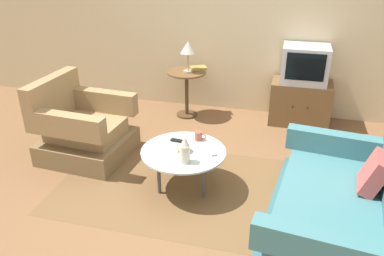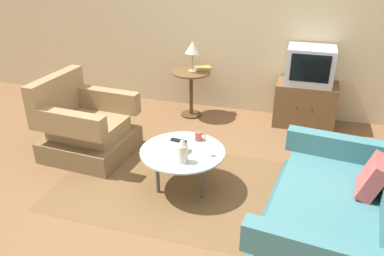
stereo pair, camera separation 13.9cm
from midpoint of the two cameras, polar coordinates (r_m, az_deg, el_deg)
ground_plane at (r=3.84m, az=-1.44°, el=-9.82°), size 16.00×16.00×0.00m
back_wall at (r=5.44m, az=5.21°, el=16.42°), size 9.00×0.12×2.70m
area_rug at (r=3.94m, az=-2.24°, el=-8.73°), size 2.52×1.56×0.00m
armchair at (r=4.55m, az=-16.79°, el=-0.30°), size 0.96×0.91×0.90m
couch at (r=3.35m, az=19.76°, el=-11.69°), size 1.17×1.72×0.86m
coffee_table at (r=3.73m, az=-2.33°, el=-3.82°), size 0.82×0.82×0.42m
side_table at (r=5.33m, az=-1.54°, el=6.50°), size 0.52×0.52×0.65m
tv_stand at (r=5.35m, az=14.94°, el=3.64°), size 0.78×0.47×0.58m
television at (r=5.18m, az=15.61°, el=9.07°), size 0.58×0.46×0.47m
table_lamp at (r=5.17m, az=-1.38°, el=11.66°), size 0.20×0.20×0.41m
vase at (r=3.48m, az=-2.23°, el=-3.34°), size 0.10×0.10×0.25m
mug at (r=3.89m, az=-0.07°, el=-1.19°), size 0.12×0.07×0.09m
bowl at (r=3.69m, az=-2.34°, el=-3.20°), size 0.15×0.15×0.04m
tv_remote_dark at (r=3.88m, az=-2.99°, el=-1.92°), size 0.17×0.07×0.02m
tv_remote_silver at (r=3.69m, az=1.85°, el=-3.47°), size 0.13×0.17×0.02m
book at (r=5.37m, az=0.17°, el=8.88°), size 0.27×0.24×0.03m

